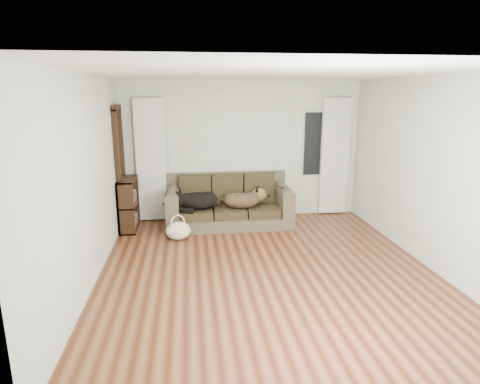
{
  "coord_description": "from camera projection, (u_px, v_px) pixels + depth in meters",
  "views": [
    {
      "loc": [
        -1.01,
        -5.01,
        2.37
      ],
      "look_at": [
        -0.16,
        1.6,
        0.71
      ],
      "focal_mm": 30.0,
      "sensor_mm": 36.0,
      "label": 1
    }
  ],
  "objects": [
    {
      "name": "wall_right",
      "position": [
        429.0,
        173.0,
        5.49
      ],
      "size": [
        0.04,
        5.0,
        2.6
      ],
      "primitive_type": "cube",
      "color": "beige",
      "rests_on": "ground"
    },
    {
      "name": "curtain_left",
      "position": [
        151.0,
        161.0,
        7.37
      ],
      "size": [
        0.55,
        0.08,
        2.25
      ],
      "primitive_type": "cube",
      "color": "silver",
      "rests_on": "ground"
    },
    {
      "name": "sofa",
      "position": [
        229.0,
        201.0,
        7.28
      ],
      "size": [
        2.24,
        0.97,
        0.92
      ],
      "primitive_type": "cube",
      "color": "brown",
      "rests_on": "floor"
    },
    {
      "name": "tv_remote",
      "position": [
        280.0,
        187.0,
        7.16
      ],
      "size": [
        0.1,
        0.19,
        0.02
      ],
      "primitive_type": "cube",
      "rotation": [
        0.0,
        0.0,
        0.3
      ],
      "color": "black",
      "rests_on": "sofa"
    },
    {
      "name": "floor",
      "position": [
        266.0,
        269.0,
        5.52
      ],
      "size": [
        5.0,
        5.0,
        0.0
      ],
      "primitive_type": "plane",
      "color": "#431E0E",
      "rests_on": "ground"
    },
    {
      "name": "tote_bag",
      "position": [
        178.0,
        230.0,
        6.61
      ],
      "size": [
        0.48,
        0.42,
        0.3
      ],
      "primitive_type": "ellipsoid",
      "rotation": [
        0.0,
        0.0,
        0.29
      ],
      "color": "silver",
      "rests_on": "floor"
    },
    {
      "name": "bookshelf",
      "position": [
        129.0,
        202.0,
        7.04
      ],
      "size": [
        0.32,
        0.75,
        0.91
      ],
      "primitive_type": "cube",
      "rotation": [
        0.0,
        0.0,
        -0.07
      ],
      "color": "black",
      "rests_on": "floor"
    },
    {
      "name": "dog_shepherd",
      "position": [
        243.0,
        200.0,
        7.22
      ],
      "size": [
        0.71,
        0.53,
        0.3
      ],
      "primitive_type": "ellipsoid",
      "rotation": [
        0.0,
        0.0,
        3.06
      ],
      "color": "black",
      "rests_on": "sofa"
    },
    {
      "name": "wall_left",
      "position": [
        89.0,
        182.0,
        4.93
      ],
      "size": [
        0.04,
        5.0,
        2.6
      ],
      "primitive_type": "cube",
      "color": "beige",
      "rests_on": "ground"
    },
    {
      "name": "wall_back",
      "position": [
        242.0,
        150.0,
        7.62
      ],
      "size": [
        4.5,
        0.04,
        2.6
      ],
      "primitive_type": "cube",
      "color": "beige",
      "rests_on": "ground"
    },
    {
      "name": "curtain_right",
      "position": [
        334.0,
        157.0,
        7.8
      ],
      "size": [
        0.55,
        0.08,
        2.25
      ],
      "primitive_type": "cube",
      "color": "silver",
      "rests_on": "ground"
    },
    {
      "name": "door_casing",
      "position": [
        121.0,
        170.0,
        6.97
      ],
      "size": [
        0.07,
        0.6,
        2.1
      ],
      "primitive_type": "cube",
      "color": "black",
      "rests_on": "ground"
    },
    {
      "name": "dog_black_lab",
      "position": [
        196.0,
        202.0,
        7.11
      ],
      "size": [
        0.75,
        0.56,
        0.3
      ],
      "primitive_type": "ellipsoid",
      "rotation": [
        0.0,
        0.0,
        -0.09
      ],
      "color": "black",
      "rests_on": "sofa"
    },
    {
      "name": "window_pane",
      "position": [
        317.0,
        144.0,
        7.74
      ],
      "size": [
        0.5,
        0.03,
        1.2
      ],
      "primitive_type": "cube",
      "color": "black",
      "rests_on": "wall_back"
    },
    {
      "name": "ceiling",
      "position": [
        270.0,
        73.0,
        4.9
      ],
      "size": [
        5.0,
        5.0,
        0.0
      ],
      "primitive_type": "plane",
      "color": "white",
      "rests_on": "ground"
    }
  ]
}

